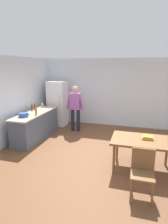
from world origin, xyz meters
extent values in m
plane|color=brown|center=(0.00, 0.00, 0.00)|extent=(14.00, 14.00, 0.00)
cube|color=silver|center=(0.00, 3.00, 1.35)|extent=(6.40, 0.12, 2.70)
cube|color=silver|center=(-2.60, 0.20, 1.35)|extent=(0.12, 5.60, 2.70)
cube|color=#4C5666|center=(-2.00, 0.80, 0.43)|extent=(0.60, 2.12, 0.86)
cube|color=#B2A893|center=(-2.00, 0.80, 0.88)|extent=(0.64, 2.20, 0.04)
cube|color=white|center=(-1.90, 2.40, 0.90)|extent=(0.70, 0.64, 1.80)
cylinder|color=#B2B2B7|center=(-1.68, 2.06, 1.10)|extent=(0.02, 0.02, 0.40)
cylinder|color=#1E1E2D|center=(-1.06, 1.85, 0.42)|extent=(0.13, 0.13, 0.84)
cylinder|color=#1E1E2D|center=(-0.84, 1.85, 0.42)|extent=(0.13, 0.13, 0.84)
cube|color=#99519E|center=(-0.95, 1.85, 1.14)|extent=(0.38, 0.22, 0.60)
sphere|color=tan|center=(-0.95, 1.85, 1.59)|extent=(0.22, 0.22, 0.22)
cylinder|color=#99519E|center=(-1.20, 1.81, 1.12)|extent=(0.20, 0.09, 0.55)
cylinder|color=#99519E|center=(-0.70, 1.81, 1.12)|extent=(0.20, 0.09, 0.55)
cube|color=brown|center=(1.40, -0.30, 0.72)|extent=(1.40, 0.90, 0.05)
cylinder|color=brown|center=(0.80, -0.65, 0.35)|extent=(0.06, 0.06, 0.70)
cylinder|color=brown|center=(0.80, 0.05, 0.35)|extent=(0.06, 0.06, 0.70)
cylinder|color=brown|center=(2.00, 0.05, 0.35)|extent=(0.06, 0.06, 0.70)
cylinder|color=brown|center=(1.22, -1.53, 0.23)|extent=(0.04, 0.04, 0.45)
cylinder|color=brown|center=(1.58, -1.53, 0.23)|extent=(0.04, 0.04, 0.45)
cylinder|color=brown|center=(1.22, -1.17, 0.23)|extent=(0.04, 0.04, 0.45)
cylinder|color=brown|center=(1.58, -1.17, 0.23)|extent=(0.04, 0.04, 0.45)
cube|color=brown|center=(1.40, -1.35, 0.47)|extent=(0.42, 0.42, 0.04)
cube|color=brown|center=(1.40, -1.16, 0.70)|extent=(0.42, 0.04, 0.42)
cylinder|color=#285193|center=(-2.05, 0.20, 0.96)|extent=(0.28, 0.28, 0.12)
cube|color=black|center=(-2.22, 0.20, 0.98)|extent=(0.06, 0.03, 0.02)
cube|color=black|center=(-1.88, 0.20, 0.98)|extent=(0.06, 0.03, 0.02)
cylinder|color=tan|center=(-2.19, 1.64, 0.97)|extent=(0.11, 0.11, 0.14)
cylinder|color=olive|center=(-2.17, 1.65, 1.11)|extent=(0.02, 0.05, 0.22)
cylinder|color=olive|center=(-2.17, 1.64, 1.11)|extent=(0.02, 0.04, 0.22)
cylinder|color=#B22319|center=(-2.22, 1.15, 0.99)|extent=(0.06, 0.06, 0.18)
cylinder|color=#B22319|center=(-2.22, 1.15, 1.11)|extent=(0.02, 0.02, 0.06)
cylinder|color=#996619|center=(-1.80, 0.51, 1.01)|extent=(0.06, 0.06, 0.22)
cylinder|color=#996619|center=(-1.80, 0.51, 1.15)|extent=(0.03, 0.03, 0.06)
cylinder|color=#5B3314|center=(-2.25, 1.01, 1.00)|extent=(0.06, 0.06, 0.20)
cylinder|color=#5B3314|center=(-2.25, 1.01, 1.13)|extent=(0.02, 0.02, 0.06)
cube|color=orange|center=(1.51, -0.24, 0.77)|extent=(0.26, 0.19, 0.04)
cube|color=gold|center=(1.51, -0.24, 0.81)|extent=(0.22, 0.17, 0.04)
camera|label=1|loc=(1.22, -4.55, 2.39)|focal=30.08mm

